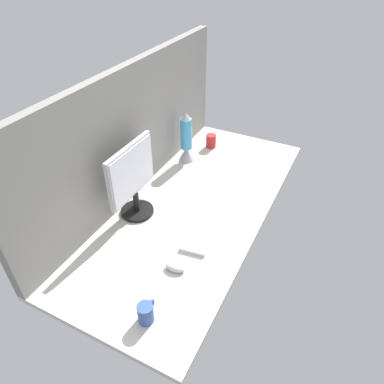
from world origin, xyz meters
TOP-DOWN VIEW (x-y plane):
  - ground_plane at (0.00, 0.00)cm, footprint 180.00×80.00cm
  - cubicle_wall_back at (0.00, 37.50)cm, footprint 180.00×5.00cm
  - monitor at (-20.53, 25.11)cm, footprint 36.41×18.00cm
  - keyboard at (-16.69, -13.78)cm, footprint 38.44×17.97cm
  - mouse at (-46.64, -13.86)cm, footprint 6.90×10.29cm
  - mug_ceramic_blue at (-74.51, -15.88)cm, footprint 9.73×6.46cm
  - mug_red_plastic at (63.08, 17.68)cm, footprint 6.91×6.91cm
  - lava_lamp at (39.77, 25.18)cm, footprint 10.31×10.31cm

SIDE VIEW (x-z plane):
  - ground_plane at x=0.00cm, z-range -3.00..0.00cm
  - keyboard at x=-16.69cm, z-range 0.00..2.00cm
  - mouse at x=-46.64cm, z-range 0.00..3.40cm
  - mug_ceramic_blue at x=-74.51cm, z-range 0.03..8.99cm
  - mug_red_plastic at x=63.08cm, z-range 0.00..9.34cm
  - lava_lamp at x=39.77cm, z-range -2.72..31.03cm
  - monitor at x=-20.53cm, z-range 1.71..43.29cm
  - cubicle_wall_back at x=0.00cm, z-range 0.00..73.13cm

